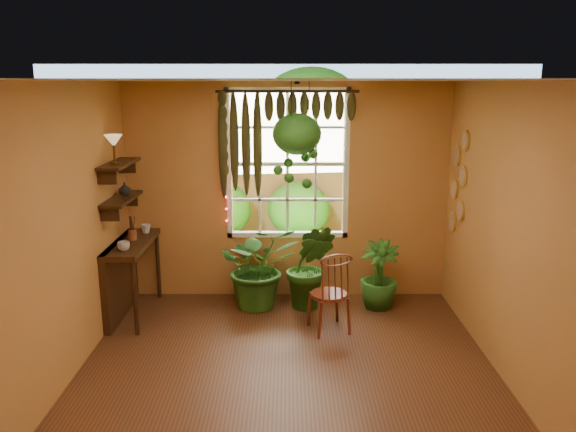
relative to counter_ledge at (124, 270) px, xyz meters
name	(u,v)px	position (x,y,z in m)	size (l,w,h in m)	color
floor	(287,385)	(1.91, -1.60, -0.55)	(4.50, 4.50, 0.00)	#563118
ceiling	(287,80)	(1.91, -1.60, 2.15)	(4.50, 4.50, 0.00)	white
wall_back	(287,192)	(1.91, 0.65, 0.80)	(4.00, 4.00, 0.00)	#C07F41
wall_left	(54,242)	(-0.09, -1.60, 0.80)	(4.50, 4.50, 0.00)	#C07F41
wall_right	(521,242)	(3.91, -1.60, 0.80)	(4.50, 4.50, 0.00)	#C07F41
window	(287,164)	(1.91, 0.68, 1.15)	(1.52, 0.10, 1.86)	white
valance_vine	(280,117)	(1.82, 0.56, 1.73)	(1.70, 0.12, 1.10)	#39230F
string_lights	(225,161)	(1.15, 0.59, 1.20)	(0.03, 0.03, 1.54)	#FF2633
wall_plates	(458,183)	(3.89, 0.19, 1.00)	(0.04, 0.32, 1.10)	beige
counter_ledge	(124,270)	(0.00, 0.00, 0.00)	(0.40, 1.20, 0.90)	#39230F
shelf_lower	(122,199)	(0.03, 0.00, 0.85)	(0.25, 0.90, 0.04)	#39230F
shelf_upper	(119,164)	(0.03, 0.00, 1.25)	(0.25, 0.90, 0.04)	#39230F
backyard	(299,152)	(2.15, 5.27, 0.73)	(14.00, 10.00, 12.00)	#285D1A
windsor_chair	(330,305)	(2.37, -0.46, -0.24)	(0.50, 0.52, 1.07)	maroon
potted_plant_left	(259,266)	(1.56, 0.25, -0.03)	(0.94, 0.81, 1.04)	#144B17
potted_plant_mid	(310,266)	(2.18, 0.20, -0.02)	(0.58, 0.47, 1.06)	#144B17
potted_plant_right	(379,275)	(3.02, 0.22, -0.14)	(0.46, 0.46, 0.83)	#144B17
hanging_basket	(297,142)	(2.02, 0.35, 1.46)	(0.57, 0.57, 1.24)	black
cup_a	(124,246)	(0.13, -0.37, 0.40)	(0.13, 0.13, 0.10)	silver
cup_b	(146,229)	(0.19, 0.37, 0.40)	(0.12, 0.12, 0.11)	beige
brush_jar	(132,228)	(0.11, 0.07, 0.49)	(0.10, 0.10, 0.36)	brown
shelf_vase	(125,189)	(0.04, 0.12, 0.94)	(0.14, 0.14, 0.15)	#B2AD99
tiffany_lamp	(114,143)	(0.05, -0.20, 1.50)	(0.19, 0.19, 0.32)	brown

